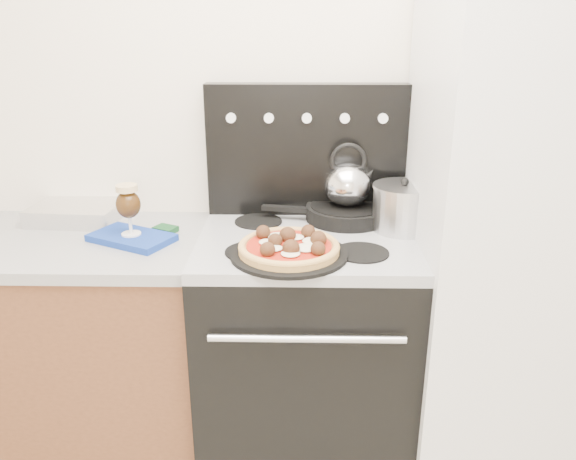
{
  "coord_description": "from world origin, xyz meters",
  "views": [
    {
      "loc": [
        0.05,
        -0.68,
        1.63
      ],
      "look_at": [
        0.02,
        1.05,
        0.99
      ],
      "focal_mm": 35.0,
      "sensor_mm": 36.0,
      "label": 1
    }
  ],
  "objects_px": {
    "stove_body": "(305,353)",
    "skillet": "(346,213)",
    "base_cabinet": "(23,349)",
    "beer_glass": "(129,210)",
    "stock_pot": "(403,209)",
    "fridge": "(509,232)",
    "pizza": "(289,245)",
    "tea_kettle": "(348,180)",
    "pizza_pan": "(289,254)",
    "oven_mitt": "(132,238)"
  },
  "relations": [
    {
      "from": "stove_body",
      "to": "skillet",
      "type": "height_order",
      "value": "skillet"
    },
    {
      "from": "base_cabinet",
      "to": "beer_glass",
      "type": "relative_size",
      "value": 7.78
    },
    {
      "from": "skillet",
      "to": "stock_pot",
      "type": "distance_m",
      "value": 0.23
    },
    {
      "from": "stove_body",
      "to": "skillet",
      "type": "distance_m",
      "value": 0.56
    },
    {
      "from": "beer_glass",
      "to": "skillet",
      "type": "bearing_deg",
      "value": 13.71
    },
    {
      "from": "fridge",
      "to": "pizza",
      "type": "height_order",
      "value": "fridge"
    },
    {
      "from": "stove_body",
      "to": "beer_glass",
      "type": "relative_size",
      "value": 4.72
    },
    {
      "from": "base_cabinet",
      "to": "skillet",
      "type": "distance_m",
      "value": 1.37
    },
    {
      "from": "base_cabinet",
      "to": "beer_glass",
      "type": "bearing_deg",
      "value": -3.47
    },
    {
      "from": "fridge",
      "to": "beer_glass",
      "type": "distance_m",
      "value": 1.32
    },
    {
      "from": "tea_kettle",
      "to": "fridge",
      "type": "bearing_deg",
      "value": -9.0
    },
    {
      "from": "pizza_pan",
      "to": "stock_pot",
      "type": "distance_m",
      "value": 0.49
    },
    {
      "from": "oven_mitt",
      "to": "beer_glass",
      "type": "bearing_deg",
      "value": 0.0
    },
    {
      "from": "pizza_pan",
      "to": "stock_pot",
      "type": "bearing_deg",
      "value": 32.02
    },
    {
      "from": "pizza",
      "to": "fridge",
      "type": "bearing_deg",
      "value": 11.01
    },
    {
      "from": "pizza_pan",
      "to": "pizza",
      "type": "distance_m",
      "value": 0.03
    },
    {
      "from": "fridge",
      "to": "pizza",
      "type": "bearing_deg",
      "value": -168.99
    },
    {
      "from": "fridge",
      "to": "tea_kettle",
      "type": "height_order",
      "value": "fridge"
    },
    {
      "from": "beer_glass",
      "to": "base_cabinet",
      "type": "bearing_deg",
      "value": 176.53
    },
    {
      "from": "stock_pot",
      "to": "pizza_pan",
      "type": "bearing_deg",
      "value": -147.98
    },
    {
      "from": "stock_pot",
      "to": "tea_kettle",
      "type": "bearing_deg",
      "value": 152.1
    },
    {
      "from": "oven_mitt",
      "to": "tea_kettle",
      "type": "xyz_separation_m",
      "value": [
        0.78,
        0.19,
        0.16
      ]
    },
    {
      "from": "stove_body",
      "to": "stock_pot",
      "type": "xyz_separation_m",
      "value": [
        0.35,
        0.08,
        0.56
      ]
    },
    {
      "from": "skillet",
      "to": "tea_kettle",
      "type": "relative_size",
      "value": 1.53
    },
    {
      "from": "base_cabinet",
      "to": "oven_mitt",
      "type": "height_order",
      "value": "oven_mitt"
    },
    {
      "from": "oven_mitt",
      "to": "pizza_pan",
      "type": "relative_size",
      "value": 0.75
    },
    {
      "from": "skillet",
      "to": "oven_mitt",
      "type": "bearing_deg",
      "value": -166.29
    },
    {
      "from": "base_cabinet",
      "to": "stove_body",
      "type": "bearing_deg",
      "value": -1.3
    },
    {
      "from": "stove_body",
      "to": "pizza_pan",
      "type": "distance_m",
      "value": 0.52
    },
    {
      "from": "stove_body",
      "to": "oven_mitt",
      "type": "bearing_deg",
      "value": -179.59
    },
    {
      "from": "pizza_pan",
      "to": "pizza",
      "type": "relative_size",
      "value": 1.17
    },
    {
      "from": "beer_glass",
      "to": "tea_kettle",
      "type": "xyz_separation_m",
      "value": [
        0.78,
        0.19,
        0.06
      ]
    },
    {
      "from": "oven_mitt",
      "to": "pizza",
      "type": "relative_size",
      "value": 0.88
    },
    {
      "from": "stove_body",
      "to": "pizza",
      "type": "relative_size",
      "value": 2.69
    },
    {
      "from": "stock_pot",
      "to": "base_cabinet",
      "type": "bearing_deg",
      "value": -177.75
    },
    {
      "from": "pizza_pan",
      "to": "skillet",
      "type": "relative_size",
      "value": 1.24
    },
    {
      "from": "fridge",
      "to": "pizza_pan",
      "type": "height_order",
      "value": "fridge"
    },
    {
      "from": "tea_kettle",
      "to": "pizza_pan",
      "type": "bearing_deg",
      "value": -108.76
    },
    {
      "from": "skillet",
      "to": "stock_pot",
      "type": "relative_size",
      "value": 1.43
    },
    {
      "from": "skillet",
      "to": "pizza_pan",
      "type": "bearing_deg",
      "value": -120.81
    },
    {
      "from": "fridge",
      "to": "skillet",
      "type": "bearing_deg",
      "value": 158.95
    },
    {
      "from": "beer_glass",
      "to": "tea_kettle",
      "type": "height_order",
      "value": "tea_kettle"
    },
    {
      "from": "beer_glass",
      "to": "stock_pot",
      "type": "bearing_deg",
      "value": 5.09
    },
    {
      "from": "fridge",
      "to": "skillet",
      "type": "xyz_separation_m",
      "value": [
        -0.55,
        0.21,
        -0.0
      ]
    },
    {
      "from": "pizza_pan",
      "to": "skillet",
      "type": "distance_m",
      "value": 0.42
    },
    {
      "from": "fridge",
      "to": "pizza",
      "type": "xyz_separation_m",
      "value": [
        -0.76,
        -0.15,
        0.01
      ]
    },
    {
      "from": "skillet",
      "to": "beer_glass",
      "type": "bearing_deg",
      "value": -166.29
    },
    {
      "from": "oven_mitt",
      "to": "beer_glass",
      "type": "xyz_separation_m",
      "value": [
        0.0,
        0.0,
        0.11
      ]
    },
    {
      "from": "fridge",
      "to": "skillet",
      "type": "relative_size",
      "value": 6.15
    },
    {
      "from": "beer_glass",
      "to": "skillet",
      "type": "height_order",
      "value": "beer_glass"
    }
  ]
}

